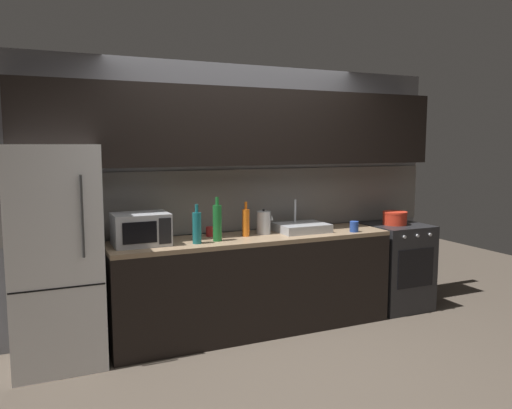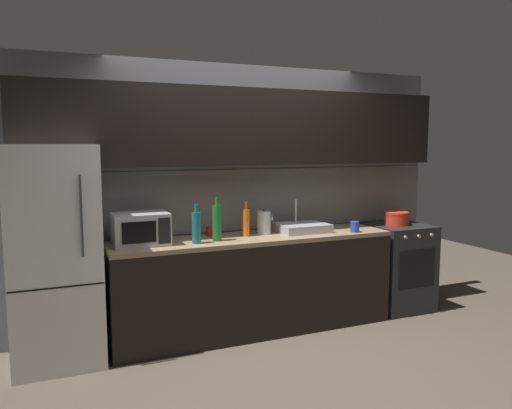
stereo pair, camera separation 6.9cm
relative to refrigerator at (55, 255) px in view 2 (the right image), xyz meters
name	(u,v)px [view 2 (the right image)]	position (x,y,z in m)	size (l,w,h in m)	color
ground_plane	(298,369)	(1.71, -0.90, -0.87)	(10.00, 10.00, 0.00)	#4C4238
back_wall	(241,165)	(1.71, 0.30, 0.68)	(4.39, 0.44, 2.50)	slate
counter_run	(253,284)	(1.71, 0.00, -0.42)	(2.65, 0.60, 0.90)	black
refrigerator	(55,255)	(0.00, 0.00, 0.00)	(0.68, 0.69, 1.74)	white
oven_range	(397,266)	(3.37, 0.00, -0.42)	(0.60, 0.62, 0.90)	#232326
microwave	(140,229)	(0.68, 0.02, 0.16)	(0.46, 0.35, 0.27)	#A8AAAF
sink_basin	(302,228)	(2.23, 0.03, 0.07)	(0.48, 0.38, 0.30)	#ADAFB5
kettle	(264,223)	(1.85, 0.07, 0.14)	(0.17, 0.13, 0.24)	#B7BABF
wine_bottle_green	(217,222)	(1.33, -0.08, 0.19)	(0.08, 0.08, 0.39)	#1E6B2D
wine_bottle_orange	(246,222)	(1.64, 0.03, 0.16)	(0.07, 0.07, 0.32)	orange
wine_bottle_teal	(196,227)	(1.13, -0.12, 0.17)	(0.08, 0.08, 0.34)	#19666B
mug_blue	(355,227)	(2.69, -0.19, 0.08)	(0.08, 0.08, 0.10)	#234299
mug_red	(211,231)	(1.35, 0.16, 0.07)	(0.09, 0.09, 0.09)	#A82323
cooking_pot	(396,218)	(3.34, 0.00, 0.10)	(0.25, 0.25, 0.14)	red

